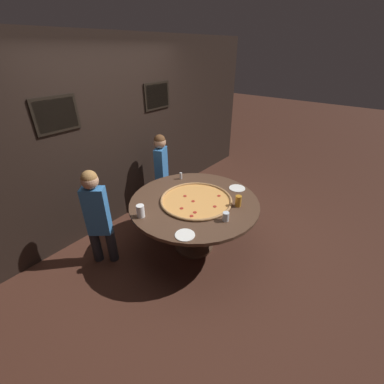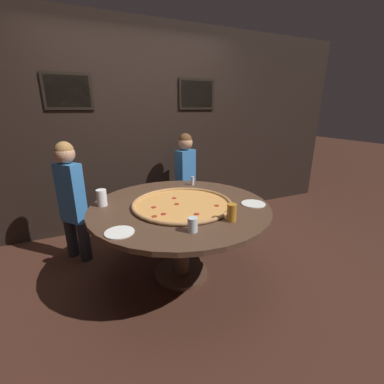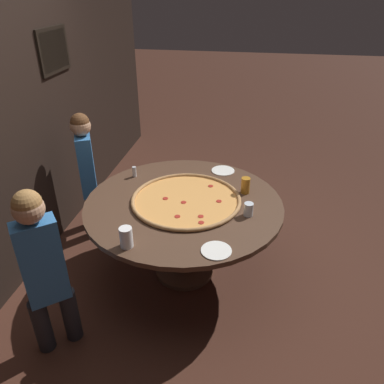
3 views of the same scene
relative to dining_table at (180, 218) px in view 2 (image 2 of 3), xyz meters
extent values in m
plane|color=#422319|center=(0.00, 0.00, -0.61)|extent=(24.00, 24.00, 0.00)
cube|color=black|center=(0.00, 1.41, 0.69)|extent=(6.40, 0.06, 2.60)
cube|color=black|center=(-0.80, 1.37, 1.14)|extent=(0.52, 0.02, 0.40)
cube|color=#936B5B|center=(-0.80, 1.36, 1.14)|extent=(0.46, 0.01, 0.34)
cube|color=black|center=(0.80, 1.37, 1.14)|extent=(0.52, 0.02, 0.40)
cube|color=#B2A893|center=(0.80, 1.36, 1.14)|extent=(0.46, 0.01, 0.34)
cylinder|color=#4C3323|center=(0.00, 0.00, 0.11)|extent=(1.61, 1.61, 0.04)
cylinder|color=#4C3323|center=(0.00, 0.00, -0.26)|extent=(0.16, 0.16, 0.70)
cylinder|color=#4C3323|center=(0.00, 0.00, -0.59)|extent=(0.52, 0.52, 0.04)
cylinder|color=#E0994C|center=(0.01, -0.02, 0.13)|extent=(0.86, 0.86, 0.01)
torus|color=#B27F4C|center=(0.01, -0.02, 0.14)|extent=(0.90, 0.90, 0.03)
cylinder|color=#A8281E|center=(-0.24, 0.00, 0.14)|extent=(0.04, 0.04, 0.00)
cylinder|color=#A8281E|center=(-0.03, -0.01, 0.14)|extent=(0.04, 0.04, 0.00)
cylinder|color=#A8281E|center=(-0.21, -0.17, 0.14)|extent=(0.04, 0.04, 0.00)
cylinder|color=#A8281E|center=(0.00, 0.15, 0.14)|extent=(0.04, 0.04, 0.00)
cylinder|color=#A8281E|center=(0.28, -0.19, 0.14)|extent=(0.04, 0.04, 0.00)
cylinder|color=#A8281E|center=(0.03, -0.29, 0.14)|extent=(0.04, 0.04, 0.00)
cylinder|color=#A8281E|center=(-0.29, -0.19, 0.14)|extent=(0.04, 0.04, 0.00)
cylinder|color=silver|center=(-0.11, -0.53, 0.18)|extent=(0.07, 0.07, 0.11)
cylinder|color=#BC7A23|center=(0.24, -0.49, 0.20)|extent=(0.08, 0.08, 0.14)
cylinder|color=white|center=(-0.64, 0.27, 0.20)|extent=(0.09, 0.09, 0.15)
cylinder|color=white|center=(0.61, -0.26, 0.13)|extent=(0.22, 0.22, 0.01)
cylinder|color=white|center=(-0.59, -0.34, 0.13)|extent=(0.21, 0.21, 0.01)
cylinder|color=silver|center=(0.36, 0.53, 0.17)|extent=(0.04, 0.04, 0.08)
cylinder|color=#B7B7BC|center=(0.36, 0.53, 0.22)|extent=(0.04, 0.04, 0.01)
cylinder|color=#232328|center=(0.59, 1.10, -0.39)|extent=(0.16, 0.16, 0.44)
cylinder|color=#232328|center=(0.41, 1.02, -0.39)|extent=(0.16, 0.16, 0.44)
cube|color=#3370B2|center=(0.50, 1.06, 0.13)|extent=(0.30, 0.24, 0.61)
sphere|color=tan|center=(0.50, 1.06, 0.53)|extent=(0.19, 0.19, 0.19)
sphere|color=brown|center=(0.50, 1.06, 0.57)|extent=(0.17, 0.17, 0.17)
cylinder|color=#232328|center=(-0.84, 0.67, -0.39)|extent=(0.16, 0.16, 0.44)
cylinder|color=#232328|center=(-0.97, 0.82, -0.39)|extent=(0.16, 0.16, 0.44)
cube|color=#3370B2|center=(-0.90, 0.75, 0.13)|extent=(0.28, 0.29, 0.61)
sphere|color=tan|center=(-0.90, 0.75, 0.54)|extent=(0.19, 0.19, 0.19)
sphere|color=#9E703D|center=(-0.90, 0.75, 0.57)|extent=(0.18, 0.18, 0.18)
camera|label=1|loc=(-2.16, -1.67, 1.81)|focal=24.00mm
camera|label=2|loc=(-0.78, -2.02, 0.96)|focal=24.00mm
camera|label=3|loc=(-2.56, -0.52, 1.70)|focal=35.00mm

